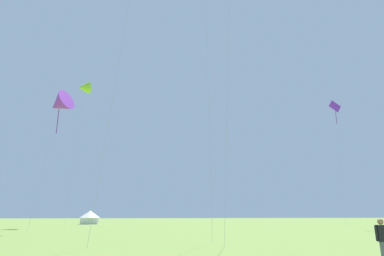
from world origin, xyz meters
name	(u,v)px	position (x,y,z in m)	size (l,w,h in m)	color
kite_purple_delta	(60,104)	(-16.55, 36.04, 15.63)	(4.22, 4.03, 17.38)	purple
kite_purple_diamond	(335,108)	(25.93, 40.90, 19.24)	(2.54, 1.11, 20.74)	purple
kite_lime_delta	(84,88)	(-17.34, 55.61, 25.81)	(3.31, 3.28, 27.20)	#99DB2D
person_spectator	(384,243)	(2.83, 6.39, 0.85)	(0.57, 0.30, 1.73)	#565B66
festival_tent_right	(90,217)	(-15.81, 68.19, 1.55)	(4.30, 4.30, 2.79)	white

